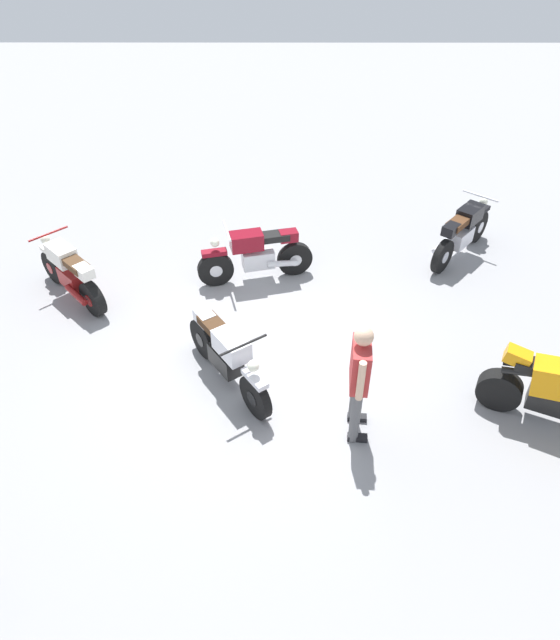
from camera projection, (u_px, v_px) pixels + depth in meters
The scene contains 7 objects.
ground_plane at pixel (254, 360), 8.51m from camera, with size 40.00×40.00×0.00m, color gray.
motorcycle_cream_vintage at pixel (70, 273), 9.47m from camera, with size 1.49×1.50×1.07m.
motorcycle_orange_sportbike at pixel (560, 391), 7.20m from camera, with size 1.84×1.05×1.14m.
motorcycle_silver_cruiser at pixel (227, 355), 7.83m from camera, with size 1.29×1.78×1.09m.
motorcycle_black_cruiser at pixel (462, 232), 10.49m from camera, with size 1.46×1.66×1.09m.
motorcycle_maroon_cruiser at pixel (256, 255), 9.87m from camera, with size 2.06×0.77×1.09m.
person_in_red_shirt at pixel (359, 375), 6.83m from camera, with size 0.34×0.68×1.75m.
Camera 1 is at (-0.40, 6.22, 5.83)m, focal length 31.35 mm.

